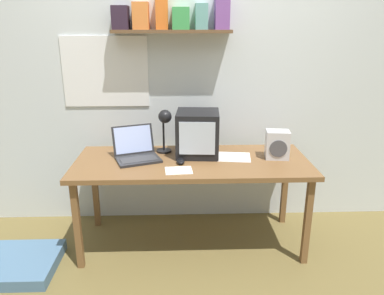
# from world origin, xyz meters

# --- Properties ---
(ground_plane) EXTENTS (12.00, 12.00, 0.00)m
(ground_plane) POSITION_xyz_m (0.00, 0.00, 0.00)
(ground_plane) COLOR brown
(back_wall) EXTENTS (5.60, 0.24, 2.60)m
(back_wall) POSITION_xyz_m (-0.01, 0.48, 1.31)
(back_wall) COLOR silver
(back_wall) RESTS_ON ground_plane
(corner_desk) EXTENTS (1.75, 0.72, 0.70)m
(corner_desk) POSITION_xyz_m (0.00, 0.00, 0.65)
(corner_desk) COLOR brown
(corner_desk) RESTS_ON ground_plane
(crt_monitor) EXTENTS (0.34, 0.36, 0.34)m
(crt_monitor) POSITION_xyz_m (0.05, 0.13, 0.87)
(crt_monitor) COLOR black
(crt_monitor) RESTS_ON corner_desk
(laptop) EXTENTS (0.39, 0.38, 0.23)m
(laptop) POSITION_xyz_m (-0.42, 0.06, 0.76)
(laptop) COLOR #232326
(laptop) RESTS_ON corner_desk
(desk_lamp) EXTENTS (0.13, 0.17, 0.35)m
(desk_lamp) POSITION_xyz_m (-0.20, 0.16, 0.95)
(desk_lamp) COLOR black
(desk_lamp) RESTS_ON corner_desk
(juice_glass) EXTENTS (0.07, 0.07, 0.14)m
(juice_glass) POSITION_xyz_m (0.75, 0.28, 0.76)
(juice_glass) COLOR white
(juice_glass) RESTS_ON corner_desk
(space_heater) EXTENTS (0.19, 0.16, 0.21)m
(space_heater) POSITION_xyz_m (0.64, 0.03, 0.81)
(space_heater) COLOR silver
(space_heater) RESTS_ON corner_desk
(computer_mouse) EXTENTS (0.06, 0.11, 0.03)m
(computer_mouse) POSITION_xyz_m (-0.09, -0.06, 0.72)
(computer_mouse) COLOR black
(computer_mouse) RESTS_ON corner_desk
(loose_paper_near_laptop) EXTENTS (0.20, 0.16, 0.00)m
(loose_paper_near_laptop) POSITION_xyz_m (-0.10, -0.21, 0.70)
(loose_paper_near_laptop) COLOR white
(loose_paper_near_laptop) RESTS_ON corner_desk
(printed_handout) EXTENTS (0.27, 0.25, 0.00)m
(printed_handout) POSITION_xyz_m (0.32, 0.05, 0.70)
(printed_handout) COLOR white
(printed_handout) RESTS_ON corner_desk
(floor_cushion) EXTENTS (0.51, 0.51, 0.08)m
(floor_cushion) POSITION_xyz_m (-1.23, -0.31, 0.04)
(floor_cushion) COLOR slate
(floor_cushion) RESTS_ON ground_plane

